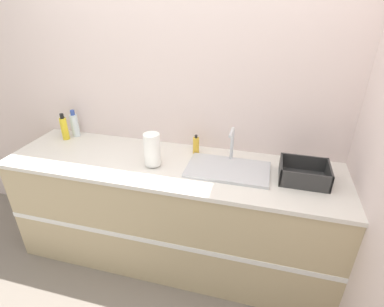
{
  "coord_description": "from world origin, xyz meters",
  "views": [
    {
      "loc": [
        0.63,
        -1.44,
        1.95
      ],
      "look_at": [
        0.16,
        0.3,
        1.0
      ],
      "focal_mm": 28.0,
      "sensor_mm": 36.0,
      "label": 1
    }
  ],
  "objects_px": {
    "sink": "(228,168)",
    "bottle_clear": "(75,125)",
    "bottle_yellow": "(64,128)",
    "dish_rack": "(304,174)",
    "paper_towel_roll": "(152,150)",
    "soap_dispenser": "(196,145)"
  },
  "relations": [
    {
      "from": "sink",
      "to": "bottle_yellow",
      "type": "bearing_deg",
      "value": 173.46
    },
    {
      "from": "paper_towel_roll",
      "to": "bottle_clear",
      "type": "relative_size",
      "value": 1.04
    },
    {
      "from": "bottle_yellow",
      "to": "soap_dispenser",
      "type": "height_order",
      "value": "bottle_yellow"
    },
    {
      "from": "sink",
      "to": "paper_towel_roll",
      "type": "xyz_separation_m",
      "value": [
        -0.53,
        -0.07,
        0.1
      ]
    },
    {
      "from": "bottle_clear",
      "to": "bottle_yellow",
      "type": "distance_m",
      "value": 0.09
    },
    {
      "from": "bottle_yellow",
      "to": "sink",
      "type": "bearing_deg",
      "value": -6.54
    },
    {
      "from": "sink",
      "to": "bottle_clear",
      "type": "bearing_deg",
      "value": 170.04
    },
    {
      "from": "bottle_clear",
      "to": "bottle_yellow",
      "type": "bearing_deg",
      "value": -121.89
    },
    {
      "from": "sink",
      "to": "paper_towel_roll",
      "type": "relative_size",
      "value": 2.34
    },
    {
      "from": "sink",
      "to": "bottle_clear",
      "type": "distance_m",
      "value": 1.37
    },
    {
      "from": "sink",
      "to": "bottle_yellow",
      "type": "xyz_separation_m",
      "value": [
        -1.4,
        0.16,
        0.08
      ]
    },
    {
      "from": "sink",
      "to": "paper_towel_roll",
      "type": "distance_m",
      "value": 0.54
    },
    {
      "from": "paper_towel_roll",
      "to": "dish_rack",
      "type": "xyz_separation_m",
      "value": [
        1.02,
        0.07,
        -0.08
      ]
    },
    {
      "from": "sink",
      "to": "dish_rack",
      "type": "xyz_separation_m",
      "value": [
        0.49,
        0.01,
        0.02
      ]
    },
    {
      "from": "dish_rack",
      "to": "bottle_yellow",
      "type": "height_order",
      "value": "bottle_yellow"
    },
    {
      "from": "paper_towel_roll",
      "to": "bottle_clear",
      "type": "height_order",
      "value": "paper_towel_roll"
    },
    {
      "from": "dish_rack",
      "to": "bottle_yellow",
      "type": "distance_m",
      "value": 1.9
    },
    {
      "from": "sink",
      "to": "soap_dispenser",
      "type": "relative_size",
      "value": 3.78
    },
    {
      "from": "sink",
      "to": "soap_dispenser",
      "type": "bearing_deg",
      "value": 145.05
    },
    {
      "from": "paper_towel_roll",
      "to": "dish_rack",
      "type": "distance_m",
      "value": 1.03
    },
    {
      "from": "dish_rack",
      "to": "soap_dispenser",
      "type": "relative_size",
      "value": 2.07
    },
    {
      "from": "soap_dispenser",
      "to": "bottle_clear",
      "type": "bearing_deg",
      "value": 177.71
    }
  ]
}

